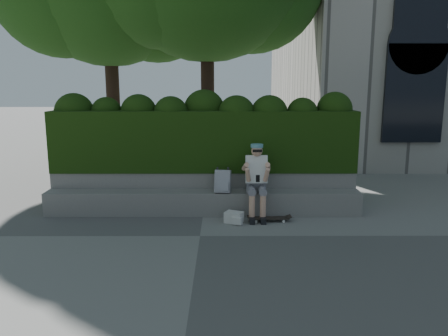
{
  "coord_description": "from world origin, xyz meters",
  "views": [
    {
      "loc": [
        0.37,
        -6.85,
        2.48
      ],
      "look_at": [
        0.4,
        1.0,
        0.95
      ],
      "focal_mm": 35.0,
      "sensor_mm": 36.0,
      "label": 1
    }
  ],
  "objects_px": {
    "person": "(256,178)",
    "backpack_ground": "(234,217)",
    "skateboard": "(269,218)",
    "backpack_plaid": "(223,181)"
  },
  "relations": [
    {
      "from": "person",
      "to": "backpack_ground",
      "type": "height_order",
      "value": "person"
    },
    {
      "from": "skateboard",
      "to": "backpack_ground",
      "type": "xyz_separation_m",
      "value": [
        -0.64,
        -0.06,
        0.04
      ]
    },
    {
      "from": "person",
      "to": "backpack_ground",
      "type": "distance_m",
      "value": 0.86
    },
    {
      "from": "person",
      "to": "backpack_ground",
      "type": "relative_size",
      "value": 4.45
    },
    {
      "from": "backpack_plaid",
      "to": "skateboard",
      "type": "bearing_deg",
      "value": -14.59
    },
    {
      "from": "backpack_plaid",
      "to": "backpack_ground",
      "type": "height_order",
      "value": "backpack_plaid"
    },
    {
      "from": "skateboard",
      "to": "backpack_plaid",
      "type": "distance_m",
      "value": 1.11
    },
    {
      "from": "person",
      "to": "skateboard",
      "type": "relative_size",
      "value": 1.91
    },
    {
      "from": "skateboard",
      "to": "backpack_ground",
      "type": "bearing_deg",
      "value": -177.29
    },
    {
      "from": "person",
      "to": "backpack_plaid",
      "type": "distance_m",
      "value": 0.64
    }
  ]
}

